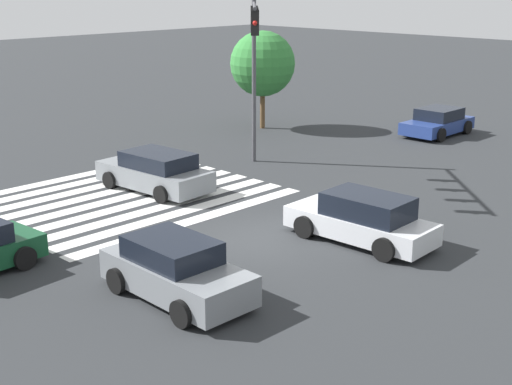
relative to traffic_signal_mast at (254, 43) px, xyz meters
name	(u,v)px	position (x,y,z in m)	size (l,w,h in m)	color
ground_plane	(256,241)	(5.44, 5.44, -5.30)	(153.71, 153.71, 0.00)	#2B2D30
crosswalk_markings	(128,196)	(5.44, -1.19, -5.30)	(9.95, 8.20, 0.01)	silver
traffic_signal_mast	(254,43)	(0.00, 0.00, 0.00)	(4.51, 4.51, 7.02)	#47474C
car_0	(176,270)	(9.75, 6.86, -4.57)	(2.10, 4.26, 1.54)	gray
car_2	(155,172)	(4.22, -1.11, -4.58)	(2.41, 4.83, 1.50)	gray
car_4	(438,122)	(-12.17, 1.24, -4.64)	(4.25, 2.22, 1.39)	navy
car_6	(362,219)	(3.24, 7.81, -4.58)	(2.17, 4.71, 1.53)	silver
tree_corner_a	(263,64)	(-7.12, -6.41, -1.87)	(3.43, 3.43, 5.16)	brown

